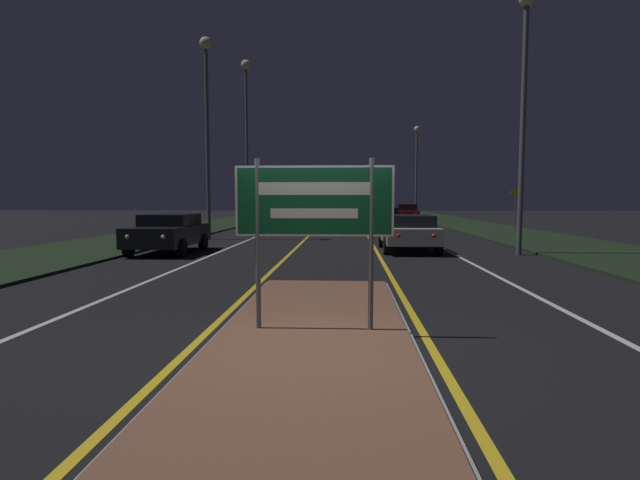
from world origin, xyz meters
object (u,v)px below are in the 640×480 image
(highway_sign, at_px, (314,208))
(car_receding_0, at_px, (408,231))
(streetlight_left_far, at_px, (246,113))
(streetlight_right_far, at_px, (416,160))
(car_receding_2, at_px, (406,212))
(car_approaching_1, at_px, (295,218))
(warning_sign, at_px, (515,206))
(streetlight_left_near, at_px, (207,104))
(streetlight_right_near, at_px, (524,89))
(car_receding_1, at_px, (383,218))
(car_approaching_0, at_px, (169,232))
(car_receding_3, at_px, (364,209))

(highway_sign, distance_m, car_receding_0, 12.13)
(streetlight_left_far, height_order, streetlight_right_far, streetlight_left_far)
(car_receding_2, bearing_deg, car_approaching_1, -121.38)
(highway_sign, height_order, warning_sign, warning_sign)
(car_approaching_1, distance_m, warning_sign, 12.65)
(streetlight_left_near, bearing_deg, car_approaching_1, 63.57)
(streetlight_left_far, relative_size, streetlight_right_near, 1.25)
(streetlight_left_near, bearing_deg, highway_sign, -69.74)
(highway_sign, xyz_separation_m, car_receding_0, (2.74, 11.77, -1.05))
(streetlight_left_far, distance_m, car_receding_2, 17.69)
(car_receding_2, bearing_deg, streetlight_left_far, -136.38)
(streetlight_right_far, relative_size, car_receding_1, 1.92)
(streetlight_left_far, height_order, warning_sign, streetlight_left_far)
(car_receding_2, bearing_deg, car_receding_1, -102.30)
(highway_sign, distance_m, car_receding_2, 37.80)
(highway_sign, relative_size, car_approaching_0, 0.57)
(streetlight_left_near, height_order, car_approaching_1, streetlight_left_near)
(car_receding_2, relative_size, car_receding_3, 0.97)
(car_receding_0, xyz_separation_m, warning_sign, (6.85, 9.03, 0.83))
(streetlight_right_near, bearing_deg, streetlight_left_far, 129.03)
(car_approaching_0, relative_size, car_approaching_1, 0.86)
(car_receding_3, relative_size, warning_sign, 1.90)
(streetlight_left_near, distance_m, car_approaching_0, 8.28)
(car_approaching_0, relative_size, warning_sign, 1.68)
(car_receding_3, bearing_deg, car_receding_0, -89.51)
(streetlight_right_near, relative_size, car_receding_3, 1.88)
(streetlight_right_near, height_order, car_receding_1, streetlight_right_near)
(car_approaching_0, bearing_deg, streetlight_right_near, -0.33)
(car_receding_0, relative_size, warning_sign, 1.77)
(car_receding_1, distance_m, car_receding_2, 14.04)
(car_approaching_0, bearing_deg, warning_sign, 33.13)
(car_receding_0, distance_m, car_approaching_0, 8.75)
(streetlight_right_far, relative_size, warning_sign, 3.44)
(highway_sign, relative_size, warning_sign, 0.96)
(streetlight_left_far, bearing_deg, car_receding_0, -58.10)
(car_approaching_0, bearing_deg, streetlight_right_far, 65.86)
(streetlight_right_far, distance_m, car_receding_3, 13.70)
(streetlight_left_near, height_order, car_receding_3, streetlight_left_near)
(streetlight_right_near, height_order, warning_sign, streetlight_right_near)
(streetlight_right_near, relative_size, car_approaching_1, 1.83)
(car_approaching_0, bearing_deg, streetlight_left_near, 92.07)
(streetlight_right_near, xyz_separation_m, car_receding_1, (-3.73, 13.05, -4.86))
(car_approaching_1, bearing_deg, streetlight_right_near, -55.13)
(car_approaching_0, height_order, car_approaching_1, car_approaching_1)
(streetlight_left_far, distance_m, streetlight_right_far, 18.24)
(streetlight_left_near, distance_m, streetlight_right_near, 13.98)
(car_approaching_0, bearing_deg, car_receding_0, 7.27)
(streetlight_left_far, xyz_separation_m, car_approaching_1, (3.46, -2.44, -6.80))
(streetlight_left_far, bearing_deg, car_receding_3, 70.99)
(streetlight_left_far, bearing_deg, car_receding_1, -15.49)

